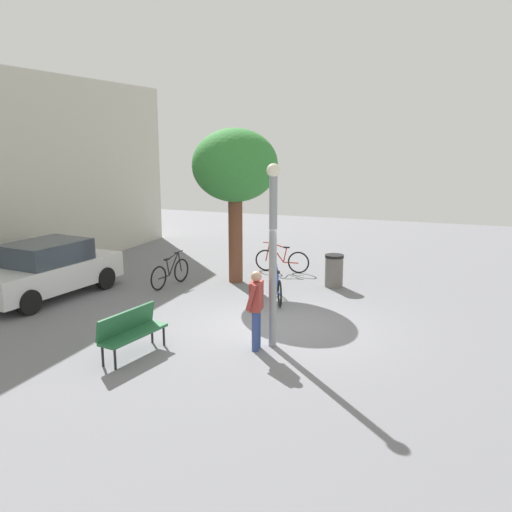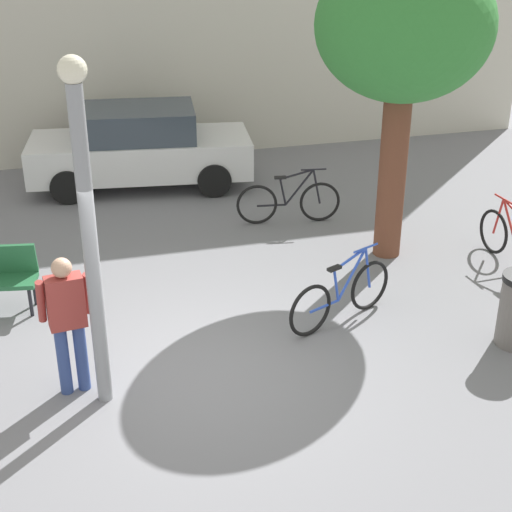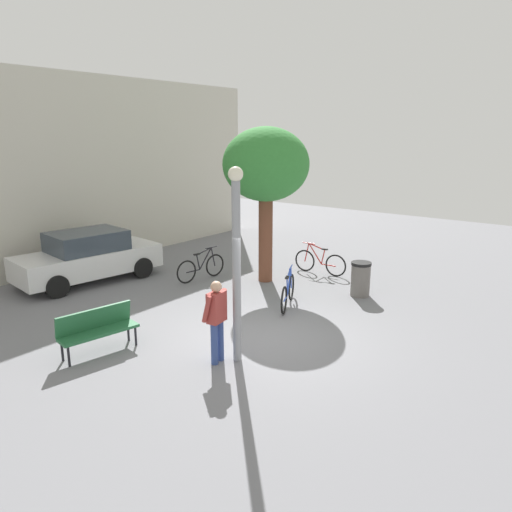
{
  "view_description": "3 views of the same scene",
  "coord_description": "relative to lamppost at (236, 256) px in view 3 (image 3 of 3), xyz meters",
  "views": [
    {
      "loc": [
        -11.69,
        -3.71,
        4.32
      ],
      "look_at": [
        0.41,
        0.72,
        1.56
      ],
      "focal_mm": 38.98,
      "sensor_mm": 36.0,
      "label": 1
    },
    {
      "loc": [
        -1.38,
        -7.45,
        5.09
      ],
      "look_at": [
        0.83,
        0.6,
        1.15
      ],
      "focal_mm": 53.08,
      "sensor_mm": 36.0,
      "label": 2
    },
    {
      "loc": [
        -8.0,
        -5.92,
        4.4
      ],
      "look_at": [
        0.6,
        0.65,
        1.65
      ],
      "focal_mm": 34.11,
      "sensor_mm": 36.0,
      "label": 3
    }
  ],
  "objects": [
    {
      "name": "ground_plane",
      "position": [
        1.15,
        0.22,
        -2.13
      ],
      "size": [
        36.0,
        36.0,
        0.0
      ],
      "primitive_type": "plane",
      "color": "slate"
    },
    {
      "name": "bicycle_black",
      "position": [
        3.55,
        4.37,
        -1.75
      ],
      "size": [
        1.8,
        0.32,
        0.97
      ],
      "color": "black",
      "rests_on": "ground_plane"
    },
    {
      "name": "park_bench",
      "position": [
        -1.45,
        2.52,
        -1.59
      ],
      "size": [
        1.66,
        0.74,
        0.92
      ],
      "color": "#236038",
      "rests_on": "ground_plane"
    },
    {
      "name": "bicycle_blue",
      "position": [
        3.18,
        0.92,
        -1.75
      ],
      "size": [
        1.68,
        0.78,
        0.97
      ],
      "color": "black",
      "rests_on": "ground_plane"
    },
    {
      "name": "lamppost",
      "position": [
        0.0,
        0.0,
        0.0
      ],
      "size": [
        0.28,
        0.28,
        3.81
      ],
      "color": "gray",
      "rests_on": "ground_plane"
    },
    {
      "name": "trash_bin",
      "position": [
        5.12,
        -0.19,
        -1.65
      ],
      "size": [
        0.55,
        0.55,
        0.96
      ],
      "color": "#66605B",
      "rests_on": "ground_plane"
    },
    {
      "name": "bicycle_red",
      "position": [
        6.32,
        1.79,
        -1.75
      ],
      "size": [
        0.15,
        1.81,
        0.97
      ],
      "color": "black",
      "rests_on": "ground_plane"
    },
    {
      "name": "parked_car_white",
      "position": [
        1.35,
        6.95,
        -1.36
      ],
      "size": [
        4.39,
        2.24,
        1.55
      ],
      "color": "silver",
      "rests_on": "ground_plane"
    },
    {
      "name": "plaza_tree",
      "position": [
        4.66,
        2.73,
        1.31
      ],
      "size": [
        2.52,
        2.52,
        4.59
      ],
      "color": "brown",
      "rests_on": "ground_plane"
    },
    {
      "name": "building_facade",
      "position": [
        1.15,
        9.64,
        1.01
      ],
      "size": [
        18.85,
        2.0,
        6.28
      ],
      "primitive_type": "cube",
      "color": "beige",
      "rests_on": "ground_plane"
    },
    {
      "name": "person_by_lamppost",
      "position": [
        -0.31,
        0.25,
        -1.17
      ],
      "size": [
        0.61,
        0.33,
        1.67
      ],
      "color": "#334784",
      "rests_on": "ground_plane"
    }
  ]
}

